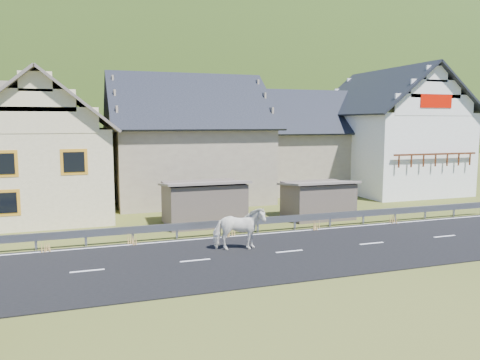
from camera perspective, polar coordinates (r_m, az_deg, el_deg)
name	(u,v)px	position (r m, az deg, el deg)	size (l,w,h in m)	color
ground	(289,252)	(19.77, 6.02, -8.76)	(160.00, 160.00, 0.00)	#3B4313
road	(289,252)	(19.77, 6.02, -8.70)	(60.00, 7.00, 0.04)	black
lane_markings	(289,251)	(19.76, 6.02, -8.63)	(60.00, 6.60, 0.01)	silver
guardrail	(258,221)	(22.93, 2.18, -5.06)	(28.10, 0.09, 0.75)	#93969B
shed_left	(204,203)	(24.88, -4.46, -2.86)	(4.30, 3.30, 2.40)	brown
shed_right	(318,200)	(26.77, 9.44, -2.44)	(3.80, 2.90, 2.20)	brown
house_cream	(45,140)	(29.34, -22.68, 4.53)	(7.80, 9.80, 8.30)	#F9E7B5
house_stone_a	(187,133)	(33.02, -6.49, 5.73)	(10.80, 9.80, 8.90)	gray
house_stone_b	(303,136)	(38.27, 7.71, 5.30)	(9.80, 8.80, 8.10)	gray
house_white	(389,126)	(38.82, 17.74, 6.27)	(8.80, 10.80, 9.70)	white
mountain	(116,184)	(199.31, -14.84, -0.47)	(440.00, 280.00, 260.00)	#1C320E
horse	(239,229)	(19.66, -0.12, -5.96)	(2.15, 0.98, 1.81)	white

